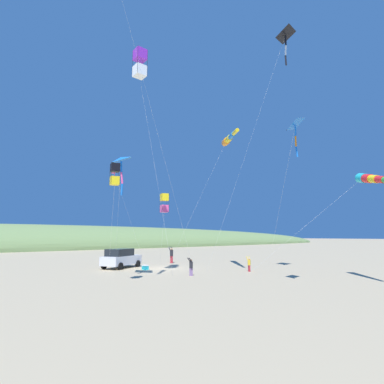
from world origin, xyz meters
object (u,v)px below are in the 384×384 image
Objects in this scene: cooler_box at (145,267)px; person_child_grey_jacket at (249,263)px; person_child_green_jacket at (191,266)px; kite_box_orange_high_right at (164,203)px; kite_box_black_fish_shape at (140,63)px; kite_windsock_purple_drifting at (372,179)px; kite_delta_magenta_far_left at (121,160)px; kite_delta_checkered_midright at (114,173)px; kite_windsock_blue_topmost at (229,139)px; kite_delta_red_high_left at (285,35)px; kite_box_rainbow_low_near at (115,174)px; parked_car at (121,258)px; kite_delta_long_streamer_right at (294,125)px; person_adult_flyer at (171,254)px.

cooler_box is 0.48× the size of person_child_grey_jacket.
kite_box_orange_high_right reaches higher than person_child_green_jacket.
kite_box_black_fish_shape is 18.95m from kite_windsock_purple_drifting.
kite_delta_magenta_far_left is 9.99m from kite_delta_checkered_midright.
person_child_grey_jacket is at bearing 9.63° from kite_windsock_blue_topmost.
kite_delta_red_high_left is (11.77, 6.08, 19.60)m from cooler_box.
kite_delta_red_high_left is at bearing 67.39° from kite_box_rainbow_low_near.
parked_car is 3.32× the size of person_child_green_jacket.
kite_box_black_fish_shape is at bearing 114.20° from kite_box_rainbow_low_near.
kite_box_black_fish_shape is 9.42m from kite_box_rainbow_low_near.
person_child_grey_jacket is at bearing 76.55° from kite_delta_magenta_far_left.
kite_box_rainbow_low_near is at bearing -84.71° from person_child_green_jacket.
kite_windsock_blue_topmost reaches higher than cooler_box.
person_child_green_jacket is 0.13× the size of kite_delta_long_streamer_right.
person_adult_flyer reaches higher than person_child_grey_jacket.
cooler_box is 0.04× the size of kite_box_black_fish_shape.
person_child_grey_jacket is 14.21m from kite_box_rainbow_low_near.
kite_delta_red_high_left is (6.13, 10.24, 3.59)m from kite_box_black_fish_shape.
kite_box_orange_high_right reaches higher than person_adult_flyer.
kite_windsock_purple_drifting is (10.79, 7.49, 6.26)m from person_child_green_jacket.
person_adult_flyer is at bearing 138.34° from kite_box_orange_high_right.
kite_box_rainbow_low_near reaches higher than kite_box_orange_high_right.
person_child_grey_jacket is 11.89m from kite_windsock_blue_topmost.
kite_box_rainbow_low_near is (6.61, -6.32, 6.89)m from cooler_box.
kite_delta_magenta_far_left is at bearing 147.16° from kite_box_rainbow_low_near.
kite_box_black_fish_shape is at bearing -97.16° from person_child_grey_jacket.
kite_box_black_fish_shape reaches higher than kite_delta_magenta_far_left.
kite_delta_red_high_left reaches higher than cooler_box.
cooler_box is at bearing -174.04° from person_child_green_jacket.
kite_delta_magenta_far_left reaches higher than cooler_box.
kite_delta_checkered_midright is (-16.71, -7.22, -10.05)m from kite_delta_red_high_left.
kite_delta_long_streamer_right is 1.14× the size of kite_box_rainbow_low_near.
kite_box_orange_high_right is (-5.28, 0.94, 5.47)m from person_child_green_jacket.
person_adult_flyer is at bearing -178.69° from kite_windsock_blue_topmost.
parked_car is 24.89m from kite_delta_red_high_left.
cooler_box is at bearing -113.76° from kite_box_orange_high_right.
kite_delta_long_streamer_right is 11.95m from kite_box_rainbow_low_near.
parked_car is at bearing 150.92° from kite_box_rainbow_low_near.
kite_box_rainbow_low_near reaches higher than cooler_box.
kite_box_black_fish_shape is 1.31× the size of kite_windsock_blue_topmost.
parked_car is 0.35× the size of kite_windsock_blue_topmost.
person_child_green_jacket is 14.55m from kite_windsock_purple_drifting.
kite_delta_magenta_far_left is 18.05m from kite_windsock_purple_drifting.
kite_box_black_fish_shape is (5.64, -4.17, 16.02)m from cooler_box.
person_adult_flyer is 21.83m from kite_windsock_purple_drifting.
kite_box_black_fish_shape is at bearing -93.86° from person_child_green_jacket.
kite_delta_checkered_midright is (-21.70, -9.26, 2.73)m from kite_windsock_purple_drifting.
kite_windsock_purple_drifting is 1.58× the size of kite_box_orange_high_right.
person_child_green_jacket is at bearing -172.31° from kite_delta_long_streamer_right.
kite_delta_long_streamer_right is at bearing -106.80° from kite_windsock_purple_drifting.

